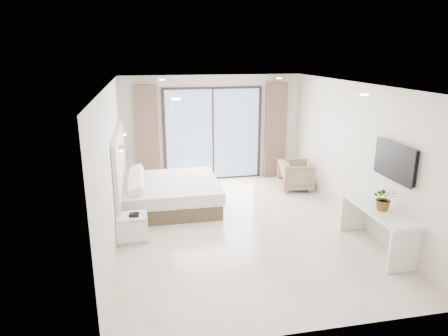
{
  "coord_description": "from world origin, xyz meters",
  "views": [
    {
      "loc": [
        -1.7,
        -6.89,
        3.26
      ],
      "look_at": [
        -0.24,
        0.4,
        1.08
      ],
      "focal_mm": 32.0,
      "sensor_mm": 36.0,
      "label": 1
    }
  ],
  "objects_px": {
    "bed": "(169,194)",
    "armchair": "(296,174)",
    "console_desk": "(377,218)",
    "nightstand": "(133,228)"
  },
  "relations": [
    {
      "from": "nightstand",
      "to": "armchair",
      "type": "xyz_separation_m",
      "value": [
        3.87,
        2.06,
        0.14
      ]
    },
    {
      "from": "nightstand",
      "to": "console_desk",
      "type": "distance_m",
      "value": 4.23
    },
    {
      "from": "bed",
      "to": "armchair",
      "type": "relative_size",
      "value": 2.69
    },
    {
      "from": "console_desk",
      "to": "nightstand",
      "type": "bearing_deg",
      "value": 164.21
    },
    {
      "from": "nightstand",
      "to": "console_desk",
      "type": "xyz_separation_m",
      "value": [
        4.06,
        -1.15,
        0.33
      ]
    },
    {
      "from": "nightstand",
      "to": "console_desk",
      "type": "height_order",
      "value": "console_desk"
    },
    {
      "from": "bed",
      "to": "console_desk",
      "type": "distance_m",
      "value": 4.24
    },
    {
      "from": "bed",
      "to": "armchair",
      "type": "xyz_separation_m",
      "value": [
        3.13,
        0.58,
        0.08
      ]
    },
    {
      "from": "console_desk",
      "to": "armchair",
      "type": "bearing_deg",
      "value": 93.39
    },
    {
      "from": "bed",
      "to": "console_desk",
      "type": "height_order",
      "value": "console_desk"
    }
  ]
}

